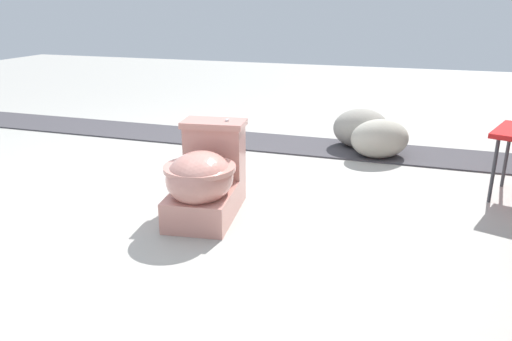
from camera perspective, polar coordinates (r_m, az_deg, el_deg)
ground_plane at (r=3.19m, az=-8.36°, el=-2.85°), size 14.00×14.00×0.00m
gravel_strip at (r=4.24m, az=5.80°, el=2.82°), size 0.56×8.00×0.01m
toilet at (r=2.81m, az=-5.83°, el=-0.95°), size 0.67×0.45×0.52m
boulder_near at (r=4.01m, az=13.96°, el=3.55°), size 0.56×0.59×0.30m
boulder_far at (r=4.27m, az=11.89°, el=4.76°), size 0.57×0.59×0.32m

